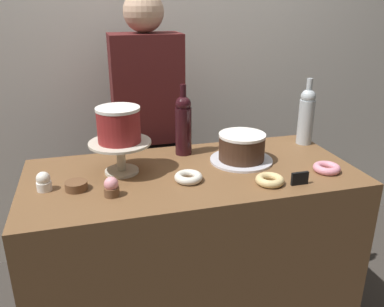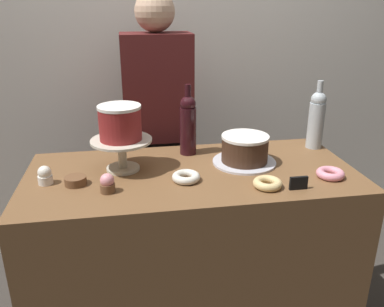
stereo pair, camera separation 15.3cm
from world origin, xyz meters
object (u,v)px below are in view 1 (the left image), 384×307
Objects in this scene: cupcake_vanilla at (44,182)px; cookie_stack at (76,186)px; chocolate_round_cake at (242,147)px; price_sign_chalkboard at (300,178)px; donut_sugar at (188,177)px; barista_figure at (149,140)px; donut_glazed at (270,180)px; wine_bottle_dark_red at (183,124)px; cake_stand_pedestal at (121,151)px; cupcake_strawberry at (111,187)px; wine_bottle_clear at (306,115)px; white_layer_cake at (119,125)px; donut_pink at (327,168)px.

cupcake_vanilla is 0.88× the size of cookie_stack.
price_sign_chalkboard is (0.13, -0.29, -0.04)m from chocolate_round_cake.
donut_sugar is 0.65m from barista_figure.
donut_glazed is (0.02, -0.25, -0.05)m from chocolate_round_cake.
wine_bottle_dark_red is 0.20× the size of barista_figure.
cupcake_strawberry is (-0.06, -0.20, -0.06)m from cake_stand_pedestal.
wine_bottle_dark_red is 0.51m from cupcake_strawberry.
cupcake_vanilla reaches higher than cookie_stack.
cupcake_strawberry is at bearing -25.33° from cupcake_vanilla.
wine_bottle_dark_red is 2.91× the size of donut_glazed.
barista_figure reaches higher than wine_bottle_clear.
barista_figure is at bearing 49.78° from cupcake_vanilla.
white_layer_cake reaches higher than donut_glazed.
chocolate_round_cake is 0.37m from donut_pink.
donut_pink is at bearing -5.64° from cookie_stack.
donut_sugar is 0.43m from cookie_stack.
cupcake_strawberry is at bearing -135.79° from wine_bottle_dark_red.
cake_stand_pedestal is 0.32m from cupcake_vanilla.
wine_bottle_clear is at bearing 7.82° from cake_stand_pedestal.
chocolate_round_cake is at bearing 94.13° from donut_glazed.
donut_glazed is at bearing -11.31° from cookie_stack.
donut_sugar and donut_glazed have the same top height.
wine_bottle_dark_red is at bearing 120.77° from donut_glazed.
barista_figure is at bearing 70.18° from cupcake_strawberry.
wine_bottle_dark_red reaches higher than donut_sugar.
wine_bottle_dark_red is (-0.23, 0.16, 0.08)m from chocolate_round_cake.
wine_bottle_clear reaches higher than cake_stand_pedestal.
white_layer_cake is 0.54m from chocolate_round_cake.
donut_glazed is (-0.37, -0.39, -0.13)m from wine_bottle_clear.
price_sign_chalkboard is at bearing -19.79° from donut_sugar.
wine_bottle_dark_red is 0.41m from barista_figure.
donut_glazed is at bearing -85.87° from chocolate_round_cake.
cupcake_strawberry is 0.15m from cookie_stack.
barista_figure reaches higher than cake_stand_pedestal.
cupcake_strawberry is 0.72m from price_sign_chalkboard.
donut_glazed is 0.11m from price_sign_chalkboard.
cupcake_vanilla is 0.66× the size of donut_glazed.
cake_stand_pedestal is at bearing -172.18° from wine_bottle_clear.
cookie_stack is at bearing -121.64° from barista_figure.
white_layer_cake reaches higher than donut_pink.
donut_glazed is at bearing -59.23° from wine_bottle_dark_red.
cupcake_vanilla reaches higher than donut_pink.
white_layer_cake is at bearing 147.85° from donut_sugar.
wine_bottle_dark_red is at bearing 79.50° from donut_sugar.
wine_bottle_dark_red reaches higher than cookie_stack.
white_layer_cake is 0.34m from wine_bottle_dark_red.
cupcake_vanilla is (-0.30, -0.09, -0.06)m from cake_stand_pedestal.
wine_bottle_clear reaches higher than donut_sugar.
wine_bottle_dark_red reaches higher than cake_stand_pedestal.
wine_bottle_clear is at bearing -1.69° from wine_bottle_dark_red.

